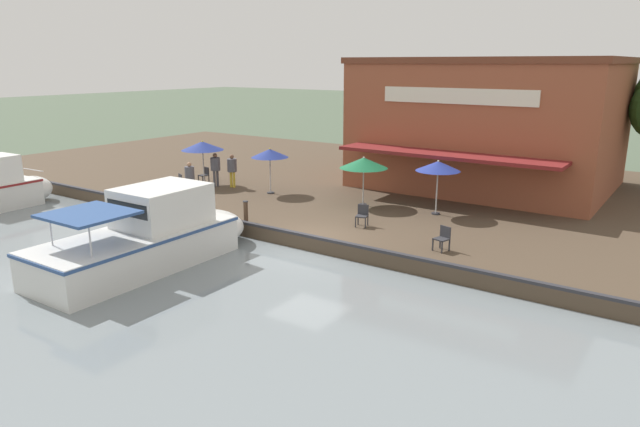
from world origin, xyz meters
The scene contains 17 objects.
ground_plane centered at (0.00, 0.00, 0.00)m, with size 220.00×220.00×0.00m, color #4C5B47.
quay_deck centered at (-11.00, 0.00, 0.30)m, with size 22.00×56.00×0.60m, color #4C3D2D.
quay_edge_fender centered at (-0.10, 0.00, 0.65)m, with size 0.20×50.40×0.10m, color #2D2D33.
waterfront_restaurant centered at (-13.29, 2.08, 3.88)m, with size 11.37×12.31×6.56m.
patio_umbrella_by_entrance centered at (-5.02, -5.95, 2.61)m, with size 1.84×1.84×2.26m.
patio_umbrella_far_corner centered at (-5.54, -0.92, 2.55)m, with size 2.17×2.17×2.23m.
patio_umbrella_back_row centered at (-5.92, 2.47, 2.69)m, with size 1.88×1.88×2.34m.
patio_umbrella_mid_patio_right centered at (-4.58, -10.16, 2.69)m, with size 2.21×2.21×2.36m.
cafe_chair_facing_river centered at (-2.54, 0.81, 1.08)m, with size 0.55×0.55×0.85m.
cafe_chair_under_first_umbrella centered at (-4.97, -10.52, 1.08)m, with size 0.50×0.50×0.85m.
cafe_chair_back_row_seat centered at (-1.48, 4.66, 1.08)m, with size 0.54×0.54×0.85m.
cafe_chair_beside_entrance centered at (-2.81, -10.19, 1.08)m, with size 0.58×0.58×0.85m.
person_at_quay_edge centered at (-4.65, -9.35, 1.71)m, with size 0.50×0.50×1.76m.
person_near_entrance centered at (-2.47, -8.93, 1.62)m, with size 0.46×0.46×1.63m.
person_mid_patio centered at (-4.98, -8.48, 1.69)m, with size 0.49×0.49×1.73m.
motorboat_nearest_quay centered at (3.93, -3.75, 1.03)m, with size 8.34×3.00×2.66m.
mooring_post centered at (-0.35, -3.40, 1.05)m, with size 0.22×0.22×0.88m.
Camera 1 is at (16.37, 11.87, 6.89)m, focal length 32.00 mm.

